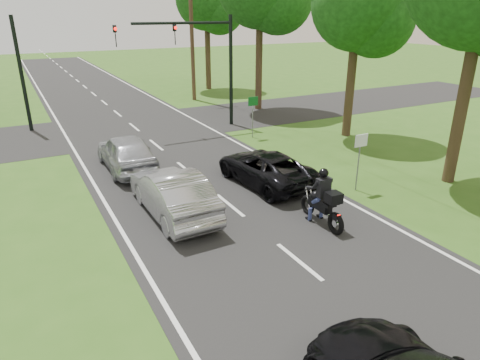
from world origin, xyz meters
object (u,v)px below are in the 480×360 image
(motorcycle_rider, at_px, (323,203))
(silver_suv, at_px, (126,152))
(sign_green, at_px, (253,107))
(utility_pole_far, at_px, (192,28))
(silver_sedan, at_px, (173,193))
(sign_white, at_px, (360,149))
(traffic_signal, at_px, (200,52))
(dark_suv, at_px, (265,168))

(motorcycle_rider, height_order, silver_suv, motorcycle_rider)
(silver_suv, height_order, sign_green, sign_green)
(utility_pole_far, height_order, sign_green, utility_pole_far)
(motorcycle_rider, distance_m, silver_sedan, 4.73)
(sign_white, distance_m, sign_green, 8.00)
(motorcycle_rider, relative_size, traffic_signal, 0.33)
(traffic_signal, bearing_deg, sign_white, -82.95)
(silver_suv, height_order, sign_white, sign_white)
(silver_sedan, distance_m, sign_green, 9.62)
(motorcycle_rider, xyz_separation_m, traffic_signal, (1.45, 12.57, 3.42))
(motorcycle_rider, bearing_deg, sign_green, 75.23)
(dark_suv, distance_m, traffic_signal, 9.58)
(dark_suv, xyz_separation_m, utility_pole_far, (4.10, 16.84, 4.45))
(silver_suv, distance_m, traffic_signal, 8.02)
(dark_suv, distance_m, sign_white, 3.53)
(utility_pole_far, relative_size, sign_white, 4.71)
(motorcycle_rider, bearing_deg, dark_suv, 89.42)
(silver_suv, xyz_separation_m, sign_green, (7.03, 1.78, 0.84))
(utility_pole_far, distance_m, sign_white, 19.39)
(dark_suv, bearing_deg, sign_white, 135.55)
(utility_pole_far, xyz_separation_m, sign_white, (-1.50, -19.02, -3.49))
(traffic_signal, bearing_deg, silver_sedan, -118.31)
(motorcycle_rider, xyz_separation_m, utility_pole_far, (4.32, 20.58, 4.36))
(motorcycle_rider, xyz_separation_m, silver_suv, (-4.01, 7.77, 0.04))
(dark_suv, relative_size, traffic_signal, 0.70)
(traffic_signal, height_order, sign_green, traffic_signal)
(silver_suv, height_order, utility_pole_far, utility_pole_far)
(traffic_signal, xyz_separation_m, sign_white, (1.36, -11.02, -2.54))
(traffic_signal, height_order, utility_pole_far, utility_pole_far)
(sign_white, bearing_deg, silver_sedan, 169.16)
(traffic_signal, xyz_separation_m, sign_green, (1.56, -3.02, -2.54))
(silver_suv, xyz_separation_m, traffic_signal, (5.46, 4.80, 3.38))
(utility_pole_far, bearing_deg, sign_green, -96.73)
(motorcycle_rider, relative_size, utility_pole_far, 0.21)
(motorcycle_rider, relative_size, dark_suv, 0.47)
(motorcycle_rider, xyz_separation_m, silver_sedan, (-3.80, 2.82, 0.03))
(motorcycle_rider, distance_m, dark_suv, 3.75)
(silver_suv, bearing_deg, dark_suv, 136.75)
(sign_white, bearing_deg, traffic_signal, 97.05)
(dark_suv, relative_size, sign_white, 2.12)
(silver_suv, relative_size, traffic_signal, 0.69)
(sign_white, bearing_deg, motorcycle_rider, -151.07)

